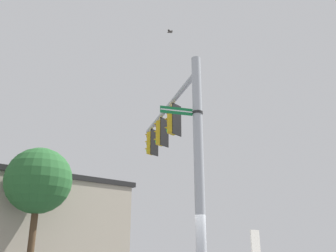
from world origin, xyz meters
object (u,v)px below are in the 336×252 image
(street_name_sign, at_px, (188,112))
(bird_flying, at_px, (170,32))
(traffic_light_mid_outer, at_px, (151,143))
(traffic_light_nearest_pole, at_px, (173,121))
(traffic_light_mid_inner, at_px, (161,133))

(street_name_sign, relative_size, bird_flying, 3.30)
(traffic_light_mid_outer, distance_m, street_name_sign, 5.87)
(traffic_light_nearest_pole, relative_size, bird_flying, 3.76)
(traffic_light_mid_inner, distance_m, bird_flying, 4.68)
(traffic_light_nearest_pole, height_order, traffic_light_mid_outer, same)
(traffic_light_nearest_pole, height_order, street_name_sign, traffic_light_nearest_pole)
(street_name_sign, bearing_deg, traffic_light_mid_outer, 51.77)
(traffic_light_mid_inner, distance_m, traffic_light_mid_outer, 1.67)
(traffic_light_mid_inner, distance_m, street_name_sign, 4.22)
(traffic_light_mid_inner, bearing_deg, traffic_light_nearest_pole, -125.38)
(traffic_light_mid_inner, height_order, bird_flying, bird_flying)
(traffic_light_mid_outer, bearing_deg, bird_flying, -119.43)
(traffic_light_mid_outer, bearing_deg, traffic_light_nearest_pole, -125.38)
(traffic_light_nearest_pole, xyz_separation_m, street_name_sign, (-1.68, -1.87, -0.59))
(street_name_sign, distance_m, bird_flying, 6.36)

